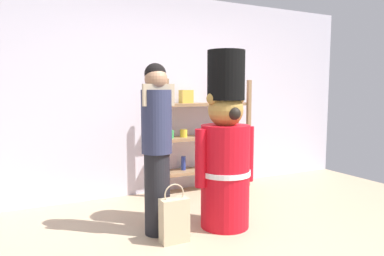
# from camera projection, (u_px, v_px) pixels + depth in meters

# --- Properties ---
(back_wall) EXTENTS (6.40, 0.12, 2.60)m
(back_wall) POSITION_uv_depth(u_px,v_px,m) (149.00, 95.00, 4.66)
(back_wall) COLOR silver
(back_wall) RESTS_ON ground_plane
(merchandise_shelf) EXTENTS (1.29, 0.35, 1.50)m
(merchandise_shelf) POSITION_uv_depth(u_px,v_px,m) (204.00, 134.00, 4.83)
(merchandise_shelf) COLOR #93704C
(merchandise_shelf) RESTS_ON ground_plane
(teddy_bear_guard) EXTENTS (0.66, 0.50, 1.74)m
(teddy_bear_guard) POSITION_uv_depth(u_px,v_px,m) (225.00, 150.00, 3.48)
(teddy_bear_guard) COLOR red
(teddy_bear_guard) RESTS_ON ground_plane
(person_shopper) EXTENTS (0.30, 0.28, 1.61)m
(person_shopper) POSITION_uv_depth(u_px,v_px,m) (157.00, 143.00, 3.29)
(person_shopper) COLOR black
(person_shopper) RESTS_ON ground_plane
(shopping_bag) EXTENTS (0.25, 0.13, 0.53)m
(shopping_bag) POSITION_uv_depth(u_px,v_px,m) (174.00, 220.00, 3.16)
(shopping_bag) COLOR #C1AD89
(shopping_bag) RESTS_ON ground_plane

